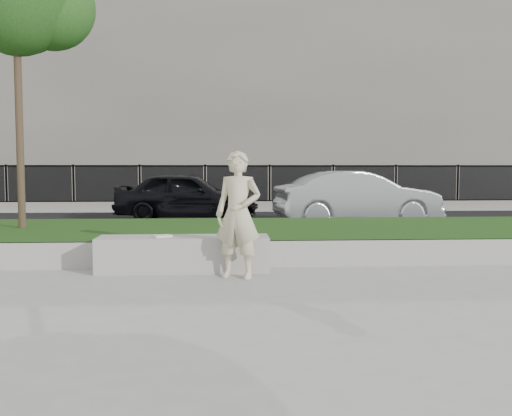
{
  "coord_description": "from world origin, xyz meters",
  "views": [
    {
      "loc": [
        -0.05,
        -7.43,
        1.49
      ],
      "look_at": [
        0.48,
        1.2,
        0.88
      ],
      "focal_mm": 40.0,
      "sensor_mm": 36.0,
      "label": 1
    }
  ],
  "objects": [
    {
      "name": "book",
      "position": [
        -0.89,
        0.75,
        0.52
      ],
      "size": [
        0.3,
        0.27,
        0.03
      ],
      "primitive_type": "cube",
      "rotation": [
        0.0,
        0.0,
        0.47
      ],
      "color": "#EDE7CD",
      "rests_on": "stone_bench"
    },
    {
      "name": "iron_fence",
      "position": [
        0.0,
        12.0,
        0.54
      ],
      "size": [
        32.0,
        0.3,
        1.5
      ],
      "color": "slate",
      "rests_on": "far_pavement"
    },
    {
      "name": "street",
      "position": [
        0.0,
        8.5,
        0.02
      ],
      "size": [
        34.0,
        7.0,
        0.04
      ],
      "primitive_type": "cube",
      "color": "black",
      "rests_on": "ground"
    },
    {
      "name": "far_pavement",
      "position": [
        0.0,
        13.0,
        0.06
      ],
      "size": [
        34.0,
        3.0,
        0.12
      ],
      "primitive_type": "cube",
      "color": "gray",
      "rests_on": "ground"
    },
    {
      "name": "ground",
      "position": [
        0.0,
        0.0,
        0.0
      ],
      "size": [
        90.0,
        90.0,
        0.0
      ],
      "primitive_type": "plane",
      "color": "gray",
      "rests_on": "ground"
    },
    {
      "name": "grass_kerb",
      "position": [
        0.0,
        1.04,
        0.2
      ],
      "size": [
        34.0,
        0.08,
        0.4
      ],
      "primitive_type": "cube",
      "color": "gray",
      "rests_on": "ground"
    },
    {
      "name": "car_dark",
      "position": [
        -1.0,
        8.52,
        0.72
      ],
      "size": [
        4.12,
        2.06,
        1.35
      ],
      "primitive_type": "imported",
      "rotation": [
        0.0,
        0.0,
        1.45
      ],
      "color": "black",
      "rests_on": "street"
    },
    {
      "name": "building_facade",
      "position": [
        0.0,
        20.0,
        5.0
      ],
      "size": [
        34.0,
        10.0,
        10.0
      ],
      "primitive_type": "cube",
      "color": "#656259",
      "rests_on": "ground"
    },
    {
      "name": "stone_bench",
      "position": [
        -0.6,
        0.8,
        0.25
      ],
      "size": [
        2.46,
        0.62,
        0.5
      ],
      "primitive_type": "cube",
      "color": "gray",
      "rests_on": "ground"
    },
    {
      "name": "man",
      "position": [
        0.18,
        0.25,
        0.86
      ],
      "size": [
        0.73,
        0.6,
        1.72
      ],
      "primitive_type": "imported",
      "rotation": [
        0.0,
        0.0,
        -0.34
      ],
      "color": "beige",
      "rests_on": "ground"
    },
    {
      "name": "car_silver",
      "position": [
        3.45,
        7.01,
        0.73
      ],
      "size": [
        4.32,
        1.92,
        1.38
      ],
      "primitive_type": "imported",
      "rotation": [
        0.0,
        0.0,
        1.68
      ],
      "color": "#A0A3A9",
      "rests_on": "street"
    },
    {
      "name": "grass_bank",
      "position": [
        0.0,
        3.0,
        0.2
      ],
      "size": [
        34.0,
        4.0,
        0.4
      ],
      "primitive_type": "cube",
      "color": "black",
      "rests_on": "ground"
    }
  ]
}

